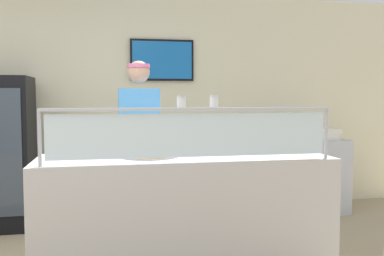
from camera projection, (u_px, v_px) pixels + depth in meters
The scene contains 11 objects.
ground_plane at pixel (173, 246), 4.03m from camera, with size 12.00×12.00×0.00m, color tan.
shop_rear_unit at pixel (157, 102), 5.29m from camera, with size 6.69×0.13×2.70m.
serving_counter at pixel (185, 215), 3.38m from camera, with size 2.29×0.73×0.95m, color #BCB7B2.
sneeze_guard at pixel (192, 127), 3.02m from camera, with size 2.12×0.06×0.39m.
pizza_tray at pixel (149, 154), 3.36m from camera, with size 0.49×0.49×0.04m.
pizza_server at pixel (149, 152), 3.33m from camera, with size 0.07×0.28×0.01m, color #ADAFB7.
parmesan_shaker at pixel (181, 103), 3.00m from camera, with size 0.06×0.06×0.09m.
pepper_flake_shaker at pixel (214, 102), 3.04m from camera, with size 0.06×0.06×0.09m.
worker_figure at pixel (140, 141), 4.01m from camera, with size 0.41×0.50×1.76m.
prep_shelf at pixel (315, 175), 5.24m from camera, with size 0.70×0.55×0.90m, color #B7BABF.
pizza_box_stack at pixel (316, 134), 5.21m from camera, with size 0.46×0.44×0.14m.
Camera 1 is at (0.56, -2.90, 1.42)m, focal length 39.51 mm.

